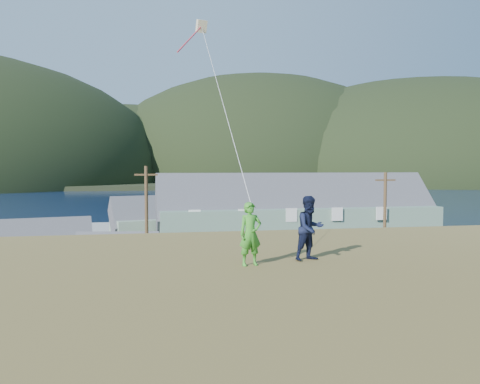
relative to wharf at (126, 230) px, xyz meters
name	(u,v)px	position (x,y,z in m)	size (l,w,h in m)	color
ground	(178,313)	(6.00, -40.00, -0.45)	(900.00, 900.00, 0.00)	#0A1638
grass_strip	(179,322)	(6.00, -42.00, -0.40)	(110.00, 8.00, 0.10)	#4C3D19
waterfront_lot	(171,262)	(6.00, -23.00, -0.39)	(72.00, 36.00, 0.12)	#28282B
wharf	(126,230)	(0.00, 0.00, 0.00)	(26.00, 14.00, 0.90)	gray
far_shore	(159,179)	(6.00, 290.00, 0.55)	(900.00, 320.00, 2.00)	black
far_hills	(213,179)	(41.59, 239.38, 1.55)	(760.00, 265.00, 143.00)	black
lodge	(297,216)	(20.35, -20.51, 3.83)	(31.82, 9.89, 11.10)	gray
shed_palegreen_near	(40,252)	(-5.49, -28.38, 1.98)	(9.77, 7.18, 6.41)	slate
shed_white	(116,262)	(1.35, -32.54, 1.65)	(7.41, 5.47, 5.41)	silver
shed_palegreen_far	(158,223)	(4.71, -12.16, 2.46)	(12.57, 9.06, 7.63)	slate
utility_poles	(160,238)	(4.84, -38.50, 4.43)	(33.04, 0.24, 9.81)	#47331E
parked_cars	(59,251)	(-5.87, -18.65, 0.40)	(18.42, 11.46, 1.56)	gray
kite_flyer_green	(250,234)	(7.14, -59.26, 7.60)	(0.62, 0.41, 1.70)	#378F27
kite_flyer_navy	(310,228)	(8.94, -58.86, 7.66)	(0.89, 0.69, 1.82)	black
kite_rig	(200,30)	(6.66, -50.25, 15.49)	(0.90, 4.96, 11.91)	beige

